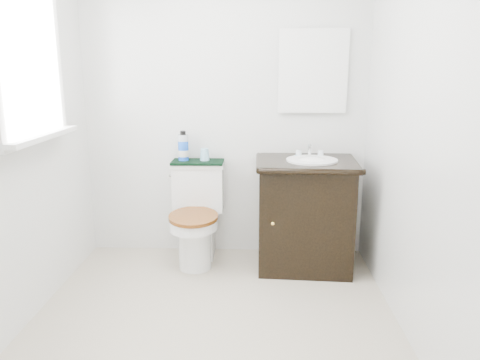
# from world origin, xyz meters

# --- Properties ---
(floor) EXTENTS (2.40, 2.40, 0.00)m
(floor) POSITION_xyz_m (0.00, 0.00, 0.00)
(floor) COLOR beige
(floor) RESTS_ON ground
(wall_back) EXTENTS (2.40, 0.00, 2.40)m
(wall_back) POSITION_xyz_m (0.00, 1.20, 1.20)
(wall_back) COLOR silver
(wall_back) RESTS_ON ground
(wall_front) EXTENTS (2.40, 0.00, 2.40)m
(wall_front) POSITION_xyz_m (0.00, -1.20, 1.20)
(wall_front) COLOR silver
(wall_front) RESTS_ON ground
(wall_left) EXTENTS (0.00, 2.40, 2.40)m
(wall_left) POSITION_xyz_m (-1.10, 0.00, 1.20)
(wall_left) COLOR silver
(wall_left) RESTS_ON ground
(wall_right) EXTENTS (0.00, 2.40, 2.40)m
(wall_right) POSITION_xyz_m (1.10, 0.00, 1.20)
(wall_right) COLOR silver
(wall_right) RESTS_ON ground
(window) EXTENTS (0.02, 0.70, 0.90)m
(window) POSITION_xyz_m (-1.07, 0.25, 1.55)
(window) COLOR white
(window) RESTS_ON wall_left
(mirror) EXTENTS (0.50, 0.02, 0.60)m
(mirror) POSITION_xyz_m (0.67, 1.18, 1.45)
(mirror) COLOR silver
(mirror) RESTS_ON wall_back
(toilet) EXTENTS (0.41, 0.63, 0.75)m
(toilet) POSITION_xyz_m (-0.21, 0.97, 0.33)
(toilet) COLOR white
(toilet) RESTS_ON floor
(vanity) EXTENTS (0.74, 0.65, 0.92)m
(vanity) POSITION_xyz_m (0.62, 0.90, 0.43)
(vanity) COLOR black
(vanity) RESTS_ON floor
(trash_bin) EXTENTS (0.20, 0.17, 0.27)m
(trash_bin) POSITION_xyz_m (0.45, 1.10, 0.14)
(trash_bin) COLOR silver
(trash_bin) RESTS_ON floor
(towel) EXTENTS (0.40, 0.22, 0.02)m
(towel) POSITION_xyz_m (-0.21, 1.09, 0.76)
(towel) COLOR black
(towel) RESTS_ON toilet
(mouthwash_bottle) EXTENTS (0.08, 0.08, 0.23)m
(mouthwash_bottle) POSITION_xyz_m (-0.32, 1.11, 0.88)
(mouthwash_bottle) COLOR blue
(mouthwash_bottle) RESTS_ON towel
(cup) EXTENTS (0.07, 0.07, 0.09)m
(cup) POSITION_xyz_m (-0.15, 1.11, 0.82)
(cup) COLOR #8BC4E3
(cup) RESTS_ON towel
(soap_bar) EXTENTS (0.06, 0.04, 0.02)m
(soap_bar) POSITION_xyz_m (0.56, 1.03, 0.83)
(soap_bar) COLOR #196C7A
(soap_bar) RESTS_ON vanity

